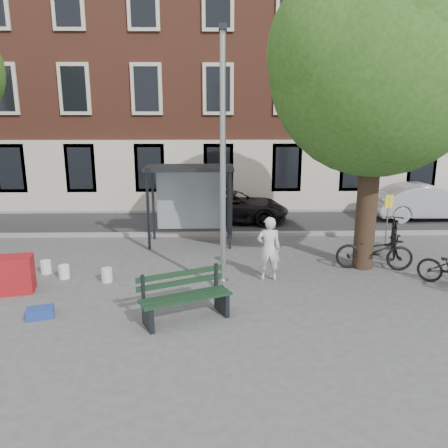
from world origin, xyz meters
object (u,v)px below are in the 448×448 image
at_px(painter, 269,249).
at_px(notice_sign, 388,211).
at_px(bus_shelter, 202,187).
at_px(bike_d, 394,236).
at_px(red_stand, 13,275).
at_px(car_silver, 427,202).
at_px(car_dark, 232,206).
at_px(lamppost, 223,177).
at_px(bike_a, 374,251).
at_px(bench, 185,299).

bearing_deg(painter, notice_sign, -147.71).
height_order(bus_shelter, painter, bus_shelter).
bearing_deg(bike_d, red_stand, 33.75).
distance_m(painter, car_silver, 10.06).
relative_size(car_dark, car_silver, 1.00).
distance_m(lamppost, bus_shelter, 4.24).
relative_size(bike_d, car_silver, 0.43).
bearing_deg(bus_shelter, painter, -62.72).
height_order(bike_a, car_silver, car_silver).
bearing_deg(notice_sign, painter, -170.63).
distance_m(car_dark, car_silver, 8.08).
height_order(red_stand, notice_sign, notice_sign).
bearing_deg(bike_d, lamppost, 45.45).
relative_size(painter, red_stand, 1.88).
height_order(car_dark, red_stand, car_dark).
relative_size(bike_a, car_silver, 0.46).
relative_size(bench, bike_a, 0.96).
bearing_deg(lamppost, bus_shelter, 98.43).
xyz_separation_m(lamppost, bike_d, (5.35, 2.67, -2.20)).
distance_m(car_silver, red_stand, 15.62).
distance_m(bike_d, car_dark, 6.61).
distance_m(painter, bike_a, 3.15).
height_order(bike_a, red_stand, bike_a).
relative_size(bike_a, notice_sign, 1.15).
distance_m(lamppost, red_stand, 5.60).
xyz_separation_m(painter, car_dark, (-0.66, 6.62, -0.22)).
bearing_deg(notice_sign, lamppost, -171.65).
relative_size(red_stand, notice_sign, 0.50).
distance_m(bench, bike_a, 5.90).
bearing_deg(bike_d, bench, 53.95).
xyz_separation_m(bus_shelter, bench, (-0.23, -5.77, -1.46)).
height_order(bench, bike_d, bike_d).
bearing_deg(notice_sign, bench, -164.01).
bearing_deg(bus_shelter, bike_d, -13.52).
distance_m(painter, red_stand, 6.34).
bearing_deg(red_stand, lamppost, 1.06).
distance_m(bus_shelter, red_stand, 6.31).
height_order(bike_a, car_dark, car_dark).
relative_size(bus_shelter, bench, 1.43).
bearing_deg(bike_d, car_silver, -105.91).
bearing_deg(bus_shelter, bench, -92.25).
bearing_deg(lamppost, bike_d, 26.56).
height_order(bench, car_silver, car_silver).
bearing_deg(bench, red_stand, 135.35).
bearing_deg(car_silver, bus_shelter, 107.47).
distance_m(red_stand, notice_sign, 10.82).
relative_size(car_silver, red_stand, 5.03).
xyz_separation_m(lamppost, notice_sign, (5.24, 3.04, -1.49)).
bearing_deg(lamppost, red_stand, -178.94).
relative_size(bus_shelter, bike_a, 1.37).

